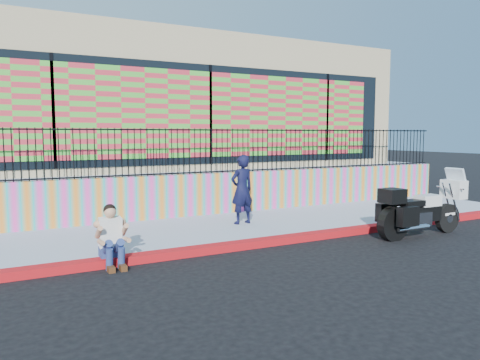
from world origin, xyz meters
TOP-DOWN VIEW (x-y plane):
  - ground at (0.00, 0.00)m, footprint 90.00×90.00m
  - red_curb at (0.00, 0.00)m, footprint 16.00×0.30m
  - sidewalk at (0.00, 1.65)m, footprint 16.00×3.00m
  - mural_wall at (0.00, 3.25)m, footprint 16.00×0.20m
  - metal_fence at (0.00, 3.25)m, footprint 15.80×0.04m
  - elevated_platform at (0.00, 8.35)m, footprint 16.00×10.00m
  - storefront_building at (0.00, 8.13)m, footprint 14.00×8.06m
  - police_motorcycle at (2.85, -0.91)m, footprint 2.43×0.80m
  - police_officer at (-0.32, 1.64)m, footprint 0.64×0.46m
  - seated_man at (-3.82, -0.09)m, footprint 0.54×0.71m

SIDE VIEW (x-z plane):
  - ground at x=0.00m, z-range 0.00..0.00m
  - red_curb at x=0.00m, z-range 0.00..0.15m
  - sidewalk at x=0.00m, z-range 0.00..0.15m
  - seated_man at x=-3.82m, z-range -0.08..0.98m
  - elevated_platform at x=0.00m, z-range 0.00..1.25m
  - police_motorcycle at x=2.85m, z-range -0.12..1.39m
  - mural_wall at x=0.00m, z-range 0.15..1.25m
  - police_officer at x=-0.32m, z-range 0.15..1.81m
  - metal_fence at x=0.00m, z-range 1.25..2.45m
  - storefront_building at x=0.00m, z-range 1.25..5.25m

